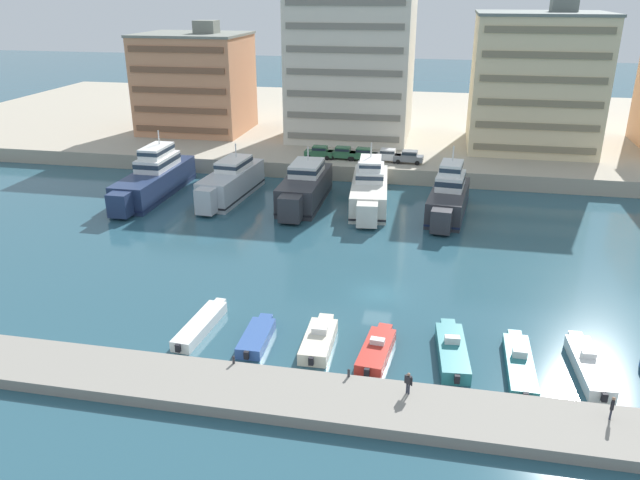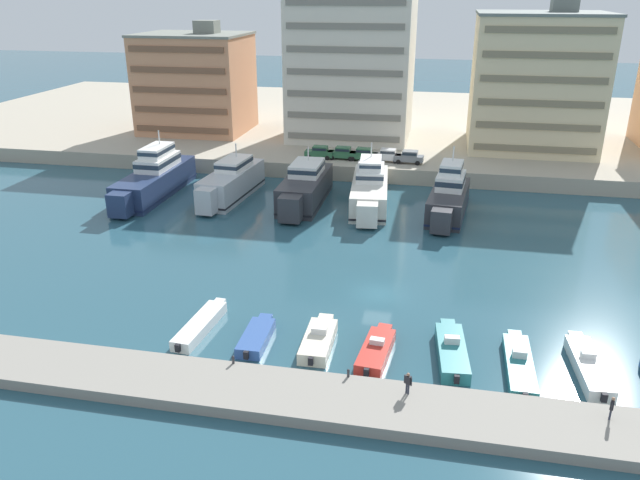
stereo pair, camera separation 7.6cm
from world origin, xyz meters
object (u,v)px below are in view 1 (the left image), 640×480
Objects in this scene: car_green_far_left at (319,152)px; yacht_silver_left at (231,182)px; yacht_navy_far_left at (154,178)px; motorboat_red_center_left at (377,350)px; car_green_mid_left at (363,154)px; motorboat_blue_left at (257,337)px; yacht_charcoal_mid_left at (305,188)px; car_green_left at (342,152)px; motorboat_teal_center_right at (519,364)px; yacht_charcoal_center at (448,197)px; motorboat_cream_mid_left at (319,340)px; yacht_ivory_center_left at (370,189)px; car_grey_center at (409,156)px; motorboat_teal_center at (452,351)px; car_white_center_left at (387,155)px; motorboat_white_far_left at (201,325)px; pedestrian_far_side at (408,381)px; motorboat_white_mid_right at (588,365)px; pedestrian_mid_deck at (612,406)px.

yacht_silver_left is at bearing -122.74° from car_green_far_left.
motorboat_red_center_left is at bearing -44.95° from yacht_navy_far_left.
yacht_silver_left reaches higher than car_green_mid_left.
motorboat_red_center_left is (9.22, -0.15, 0.05)m from motorboat_blue_left.
car_green_left is at bearing 80.53° from yacht_charcoal_mid_left.
yacht_charcoal_mid_left is 1.92× the size of motorboat_teal_center_right.
motorboat_teal_center_right is 2.05× the size of car_green_mid_left.
yacht_charcoal_center reaches higher than yacht_silver_left.
motorboat_blue_left is 0.90× the size of motorboat_cream_mid_left.
yacht_charcoal_mid_left is 15.21m from car_green_mid_left.
yacht_charcoal_mid_left is 2.42× the size of motorboat_red_center_left.
yacht_ivory_center_left reaches higher than yacht_silver_left.
motorboat_cream_mid_left is 47.10m from car_green_mid_left.
motorboat_red_center_left is at bearing -88.88° from car_grey_center.
car_green_far_left is (-19.33, 46.42, 2.61)m from motorboat_teal_center.
car_green_far_left reaches higher than motorboat_cream_mid_left.
car_white_center_left is at bearing -0.44° from car_green_left.
yacht_charcoal_mid_left is 33.88m from motorboat_cream_mid_left.
yacht_charcoal_center is at bearing 99.52° from motorboat_teal_center_right.
motorboat_white_far_left is 24.28m from motorboat_teal_center_right.
motorboat_white_far_left is (-18.86, -31.51, -1.76)m from yacht_charcoal_center.
yacht_ivory_center_left reaches higher than car_white_center_left.
car_grey_center reaches higher than motorboat_white_far_left.
yacht_navy_far_left is at bearing -155.64° from car_grey_center.
pedestrian_far_side is (13.17, -52.92, -1.40)m from car_green_left.
motorboat_blue_left is at bearing -92.10° from car_green_mid_left.
yacht_ivory_center_left is 2.20× the size of motorboat_white_mid_right.
pedestrian_mid_deck reaches higher than motorboat_blue_left.
car_grey_center is (-15.83, 46.28, 2.64)m from motorboat_white_mid_right.
car_green_mid_left reaches higher than pedestrian_mid_deck.
car_white_center_left is at bearing 27.20° from yacht_navy_far_left.
motorboat_white_mid_right is (4.74, 0.61, 0.08)m from motorboat_teal_center_right.
pedestrian_far_side is (15.55, -38.65, -0.30)m from yacht_charcoal_mid_left.
yacht_ivory_center_left is at bearing 107.14° from motorboat_teal_center.
yacht_silver_left is 37.84m from motorboat_cream_mid_left.
motorboat_white_mid_right is 2.00× the size of car_green_far_left.
car_white_center_left is 53.31m from pedestrian_far_side.
car_green_far_left is (-28.79, 46.46, 2.64)m from motorboat_white_mid_right.
car_green_mid_left is 53.79m from pedestrian_far_side.
yacht_charcoal_mid_left is 35.77m from motorboat_red_center_left.
car_green_far_left is 2.60× the size of pedestrian_mid_deck.
yacht_ivory_center_left is 14.36m from car_green_left.
yacht_charcoal_mid_left is 17.71m from yacht_charcoal_center.
car_green_far_left is (-24.06, 47.08, 2.72)m from motorboat_teal_center_right.
motorboat_cream_mid_left is 1.62× the size of car_white_center_left.
car_grey_center is (-6.36, 46.24, 2.61)m from motorboat_teal_center.
pedestrian_mid_deck is at bearing -61.42° from car_green_far_left.
car_white_center_left is at bearing 101.51° from motorboat_teal_center.
car_grey_center is at bearing 91.12° from motorboat_red_center_left.
motorboat_white_mid_right is (29.00, -0.08, 0.04)m from motorboat_white_far_left.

